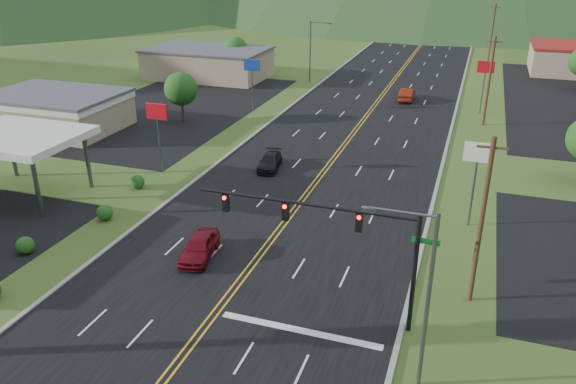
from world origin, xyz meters
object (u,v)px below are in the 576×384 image
(gas_canopy, at_px, (17,138))
(car_red_near, at_px, (199,247))
(streetlight_east, at_px, (422,290))
(traffic_signal, at_px, (340,231))
(car_dark_mid, at_px, (270,162))
(car_red_far, at_px, (407,95))
(streetlight_west, at_px, (312,47))

(gas_canopy, distance_m, car_red_near, 19.38)
(streetlight_east, bearing_deg, traffic_signal, 139.61)
(gas_canopy, height_order, car_dark_mid, gas_canopy)
(gas_canopy, relative_size, car_red_far, 2.01)
(traffic_signal, relative_size, car_red_far, 2.63)
(car_red_far, bearing_deg, car_red_near, 80.38)
(traffic_signal, distance_m, car_red_near, 11.59)
(car_red_near, xyz_separation_m, car_red_far, (7.23, 46.05, 0.05))
(gas_canopy, bearing_deg, car_dark_mid, 35.13)
(car_dark_mid, distance_m, car_red_far, 30.54)
(traffic_signal, xyz_separation_m, streetlight_east, (4.70, -4.00, -0.15))
(traffic_signal, xyz_separation_m, gas_canopy, (-28.48, 8.00, -0.46))
(streetlight_east, relative_size, streetlight_west, 1.00)
(streetlight_east, bearing_deg, car_red_far, 98.12)
(streetlight_west, distance_m, car_red_far, 17.22)
(traffic_signal, bearing_deg, streetlight_east, -40.39)
(streetlight_west, height_order, car_dark_mid, streetlight_west)
(gas_canopy, relative_size, car_red_near, 2.20)
(gas_canopy, xyz_separation_m, car_red_far, (25.57, 41.31, -4.05))
(gas_canopy, bearing_deg, traffic_signal, -15.70)
(streetlight_east, height_order, car_dark_mid, streetlight_east)
(streetlight_east, relative_size, car_red_near, 1.98)
(streetlight_east, xyz_separation_m, car_red_near, (-14.84, 7.26, -4.41))
(car_red_near, distance_m, car_dark_mid, 16.78)
(car_red_far, bearing_deg, streetlight_west, -24.37)
(car_red_near, bearing_deg, streetlight_east, -35.27)
(streetlight_east, bearing_deg, car_dark_mid, 123.93)
(car_dark_mid, bearing_deg, streetlight_east, -65.15)
(gas_canopy, bearing_deg, streetlight_east, -19.88)
(car_red_near, height_order, car_red_far, car_red_far)
(streetlight_east, bearing_deg, streetlight_west, 110.86)
(car_red_near, relative_size, car_dark_mid, 1.02)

